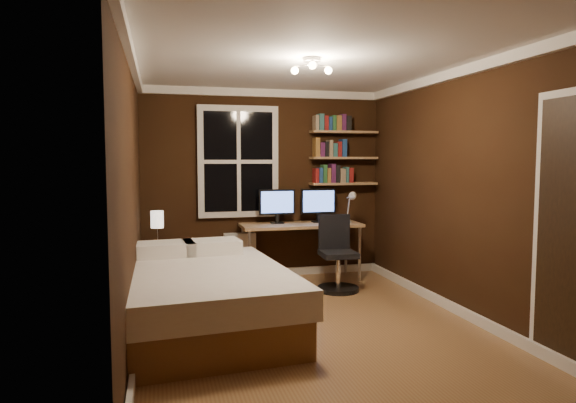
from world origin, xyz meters
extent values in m
plane|color=brown|center=(0.00, 0.00, 0.00)|extent=(4.20, 4.20, 0.00)
cube|color=black|center=(0.00, 2.10, 1.25)|extent=(3.20, 0.04, 2.50)
cube|color=black|center=(-1.60, 0.00, 1.25)|extent=(0.04, 4.20, 2.50)
cube|color=black|center=(1.60, 0.00, 1.25)|extent=(0.04, 4.20, 2.50)
cube|color=white|center=(0.00, 0.00, 2.50)|extent=(3.20, 4.20, 0.02)
cube|color=white|center=(-0.35, 2.06, 1.55)|extent=(1.06, 0.06, 1.46)
cube|color=#99734A|center=(1.08, 1.98, 1.25)|extent=(0.92, 0.22, 0.03)
cube|color=#99734A|center=(1.08, 1.98, 1.60)|extent=(0.92, 0.22, 0.03)
cube|color=#99734A|center=(1.08, 1.98, 1.95)|extent=(0.92, 0.22, 0.03)
cube|color=brown|center=(-1.00, 0.05, 0.16)|extent=(1.61, 2.17, 0.33)
cube|color=silver|center=(-1.00, 0.05, 0.45)|extent=(1.70, 2.24, 0.25)
cube|color=white|center=(-1.32, 0.83, 0.65)|extent=(0.63, 0.46, 0.14)
cube|color=white|center=(-0.83, 0.87, 0.65)|extent=(0.63, 0.46, 0.14)
cube|color=brown|center=(-1.39, 1.57, 0.27)|extent=(0.50, 0.50, 0.54)
cube|color=silver|center=(-0.35, 1.99, 0.31)|extent=(0.41, 0.14, 0.62)
cube|color=#99734A|center=(0.42, 1.79, 0.73)|extent=(1.57, 0.59, 0.04)
cylinder|color=beige|center=(-0.30, 1.53, 0.35)|extent=(0.04, 0.04, 0.71)
cylinder|color=beige|center=(1.15, 1.53, 0.35)|extent=(0.04, 0.04, 0.71)
cylinder|color=beige|center=(-0.30, 2.04, 0.35)|extent=(0.04, 0.04, 0.71)
cylinder|color=beige|center=(1.15, 2.04, 0.35)|extent=(0.04, 0.04, 0.71)
cylinder|color=black|center=(0.70, 1.11, 0.03)|extent=(0.50, 0.50, 0.05)
cylinder|color=silver|center=(0.70, 1.11, 0.23)|extent=(0.06, 0.06, 0.37)
cube|color=black|center=(0.70, 1.11, 0.45)|extent=(0.43, 0.43, 0.06)
cube|color=black|center=(0.71, 1.29, 0.70)|extent=(0.39, 0.06, 0.43)
camera|label=1|loc=(-1.36, -4.63, 1.58)|focal=32.00mm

